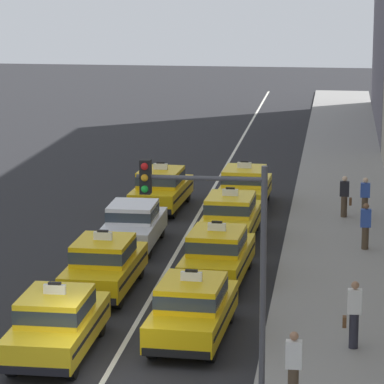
% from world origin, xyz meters
% --- Properties ---
extents(ground_plane, '(160.00, 160.00, 0.00)m').
position_xyz_m(ground_plane, '(0.00, 0.00, 0.00)').
color(ground_plane, '#232326').
extents(lane_stripe_left_right, '(0.14, 80.00, 0.01)m').
position_xyz_m(lane_stripe_left_right, '(0.00, 20.00, 0.00)').
color(lane_stripe_left_right, silver).
rests_on(lane_stripe_left_right, ground).
extents(sidewalk_curb, '(4.00, 90.00, 0.15)m').
position_xyz_m(sidewalk_curb, '(5.60, 15.00, 0.07)').
color(sidewalk_curb, gray).
rests_on(sidewalk_curb, ground).
extents(taxi_left_nearest, '(1.83, 4.56, 1.96)m').
position_xyz_m(taxi_left_nearest, '(-1.52, 1.73, 0.88)').
color(taxi_left_nearest, black).
rests_on(taxi_left_nearest, ground).
extents(taxi_left_second, '(1.88, 4.59, 1.96)m').
position_xyz_m(taxi_left_second, '(-1.48, 7.21, 0.88)').
color(taxi_left_second, black).
rests_on(taxi_left_second, ground).
extents(sedan_left_third, '(1.79, 4.31, 1.58)m').
position_xyz_m(sedan_left_third, '(-1.61, 12.56, 0.85)').
color(sedan_left_third, black).
rests_on(sedan_left_third, ground).
extents(taxi_left_fourth, '(2.00, 4.63, 1.96)m').
position_xyz_m(taxi_left_fourth, '(-1.61, 18.59, 0.88)').
color(taxi_left_fourth, black).
rests_on(taxi_left_fourth, ground).
extents(taxi_right_nearest, '(2.01, 4.64, 1.96)m').
position_xyz_m(taxi_right_nearest, '(1.72, 3.32, 0.88)').
color(taxi_right_nearest, black).
rests_on(taxi_right_nearest, ground).
extents(taxi_right_second, '(2.02, 4.64, 1.96)m').
position_xyz_m(taxi_right_second, '(1.77, 8.80, 0.88)').
color(taxi_right_second, black).
rests_on(taxi_right_second, ground).
extents(taxi_right_third, '(1.94, 4.61, 1.96)m').
position_xyz_m(taxi_right_third, '(1.66, 13.97, 0.88)').
color(taxi_right_third, black).
rests_on(taxi_right_third, ground).
extents(taxi_right_fourth, '(1.94, 4.61, 1.96)m').
position_xyz_m(taxi_right_fourth, '(1.69, 19.31, 0.88)').
color(taxi_right_fourth, black).
rests_on(taxi_right_fourth, ground).
extents(pedestrian_near_crosswalk, '(0.36, 0.24, 1.61)m').
position_xyz_m(pedestrian_near_crosswalk, '(6.41, 12.81, 0.96)').
color(pedestrian_near_crosswalk, '#473828').
rests_on(pedestrian_near_crosswalk, sidewalk_curb).
extents(pedestrian_mid_block, '(0.36, 0.24, 1.72)m').
position_xyz_m(pedestrian_mid_block, '(4.56, -1.05, 1.03)').
color(pedestrian_mid_block, '#473828').
rests_on(pedestrian_mid_block, sidewalk_curb).
extents(pedestrian_by_storefront, '(0.36, 0.24, 1.66)m').
position_xyz_m(pedestrian_by_storefront, '(6.47, 17.07, 0.99)').
color(pedestrian_by_storefront, '#473828').
rests_on(pedestrian_by_storefront, sidewalk_curb).
extents(pedestrian_trailing, '(0.47, 0.24, 1.60)m').
position_xyz_m(pedestrian_trailing, '(5.71, 17.59, 0.95)').
color(pedestrian_trailing, '#473828').
rests_on(pedestrian_trailing, sidewalk_curb).
extents(pedestrian_far_corner, '(0.47, 0.24, 1.77)m').
position_xyz_m(pedestrian_far_corner, '(5.92, 2.87, 1.04)').
color(pedestrian_far_corner, '#23232D').
rests_on(pedestrian_far_corner, sidewalk_curb).
extents(traffic_light_pole, '(2.87, 0.33, 5.58)m').
position_xyz_m(traffic_light_pole, '(2.89, -0.82, 3.82)').
color(traffic_light_pole, '#47474C').
rests_on(traffic_light_pole, ground).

